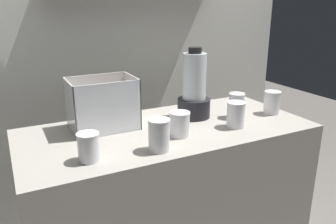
{
  "coord_description": "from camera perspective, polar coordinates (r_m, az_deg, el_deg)",
  "views": [
    {
      "loc": [
        -0.69,
        -1.37,
        1.48
      ],
      "look_at": [
        0.0,
        0.0,
        0.98
      ],
      "focal_mm": 36.22,
      "sensor_mm": 36.0,
      "label": 1
    }
  ],
  "objects": [
    {
      "name": "juice_cup_carrot_right",
      "position": [
        1.67,
        11.32,
        -0.71
      ],
      "size": [
        0.09,
        0.09,
        0.13
      ],
      "color": "white",
      "rests_on": "counter"
    },
    {
      "name": "counter",
      "position": [
        1.85,
        0.0,
        -15.8
      ],
      "size": [
        1.4,
        0.64,
        0.9
      ],
      "primitive_type": "cube",
      "color": "#9E998E",
      "rests_on": "ground_plane"
    },
    {
      "name": "juice_cup_orange_rightmost",
      "position": [
        1.92,
        17.06,
        1.3
      ],
      "size": [
        0.09,
        0.09,
        0.12
      ],
      "color": "white",
      "rests_on": "counter"
    },
    {
      "name": "juice_cup_beet_left",
      "position": [
        1.38,
        -1.51,
        -4.2
      ],
      "size": [
        0.09,
        0.09,
        0.13
      ],
      "color": "white",
      "rests_on": "counter"
    },
    {
      "name": "back_wall_unit",
      "position": [
        2.26,
        -8.97,
        12.25
      ],
      "size": [
        2.6,
        0.24,
        2.5
      ],
      "color": "silver",
      "rests_on": "ground_plane"
    },
    {
      "name": "carrot_display_bin",
      "position": [
        1.65,
        -10.83,
        -0.18
      ],
      "size": [
        0.31,
        0.22,
        0.24
      ],
      "color": "white",
      "rests_on": "counter"
    },
    {
      "name": "juice_cup_pomegranate_far_left",
      "position": [
        1.33,
        -13.21,
        -6.04
      ],
      "size": [
        0.09,
        0.09,
        0.11
      ],
      "color": "white",
      "rests_on": "counter"
    },
    {
      "name": "blender_pitcher",
      "position": [
        1.77,
        4.41,
        3.63
      ],
      "size": [
        0.17,
        0.17,
        0.37
      ],
      "color": "black",
      "rests_on": "counter"
    },
    {
      "name": "juice_cup_beet_far_right",
      "position": [
        1.81,
        11.44,
        0.86
      ],
      "size": [
        0.08,
        0.08,
        0.13
      ],
      "color": "white",
      "rests_on": "counter"
    },
    {
      "name": "juice_cup_carrot_middle",
      "position": [
        1.53,
        1.87,
        -2.33
      ],
      "size": [
        0.09,
        0.09,
        0.11
      ],
      "color": "white",
      "rests_on": "counter"
    }
  ]
}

